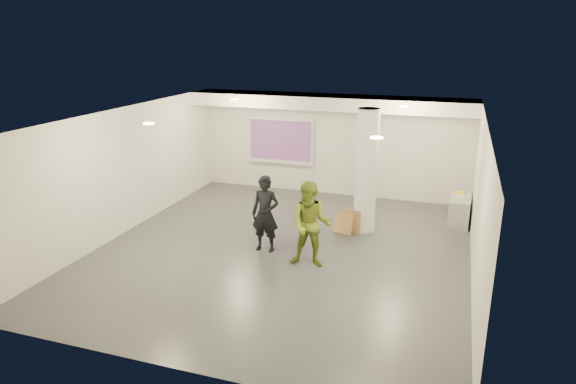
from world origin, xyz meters
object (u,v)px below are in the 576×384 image
(projection_screen, at_px, (280,141))
(man, at_px, (311,225))
(credenza, at_px, (460,210))
(column, at_px, (366,171))
(woman, at_px, (265,214))

(projection_screen, distance_m, man, 5.57)
(projection_screen, height_order, credenza, projection_screen)
(projection_screen, distance_m, credenza, 5.62)
(column, height_order, man, column)
(column, xyz_separation_m, credenza, (2.22, 1.30, -1.15))
(projection_screen, bearing_deg, column, -40.56)
(credenza, bearing_deg, woman, -139.01)
(projection_screen, bearing_deg, man, -64.29)
(column, distance_m, man, 2.51)
(projection_screen, relative_size, man, 1.16)
(credenza, relative_size, woman, 0.70)
(man, bearing_deg, projection_screen, 110.27)
(column, height_order, credenza, column)
(projection_screen, bearing_deg, credenza, -14.32)
(column, height_order, projection_screen, column)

